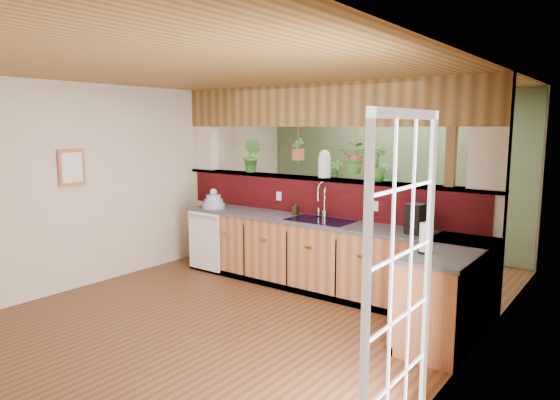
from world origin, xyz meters
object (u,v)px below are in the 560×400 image
Objects in this scene: coffee_maker at (418,219)px; glass_jar at (324,164)px; soap_dispenser at (296,208)px; shelving_console at (357,219)px; faucet at (322,199)px; paper_towel at (426,239)px; dish_stack at (214,202)px.

coffee_maker is 1.57m from glass_jar.
soap_dispenser is 1.72m from coffee_maker.
shelving_console is at bearing 95.77° from soap_dispenser.
coffee_maker is at bearing -14.97° from glass_jar.
shelving_console is at bearing 138.68° from coffee_maker.
soap_dispenser is (-0.40, -0.02, -0.16)m from faucet.
faucet is 1.28× the size of glass_jar.
paper_towel is at bearing -32.81° from glass_jar.
dish_stack is 1.87× the size of soap_dispenser.
faucet is at bearing -61.19° from shelving_console.
paper_towel is (2.10, -0.93, 0.05)m from soap_dispenser.
glass_jar is at bearing 116.88° from faucet.
shelving_console is at bearing 104.85° from glass_jar.
shelving_console is at bearing 66.68° from dish_stack.
glass_jar is at bearing 147.19° from paper_towel.
coffee_maker reaches higher than shelving_console.
glass_jar is (-1.43, 0.38, 0.52)m from coffee_maker.
soap_dispenser is 0.52× the size of coffee_maker.
shelving_console is (1.03, 2.39, -0.49)m from dish_stack.
soap_dispenser reaches higher than shelving_console.
glass_jar is at bearing 17.74° from dish_stack.
glass_jar reaches higher than soap_dispenser.
faucet is 1.45× the size of dish_stack.
faucet reaches higher than shelving_console.
dish_stack is at bearing -100.68° from shelving_console.
glass_jar is (0.29, 0.24, 0.59)m from soap_dispenser.
shelving_console is at bearing 106.18° from faucet.
paper_towel is 2.22m from glass_jar.
paper_towel is at bearing -40.31° from shelving_console.
dish_stack is at bearing -169.47° from coffee_maker.
soap_dispenser is at bearing -176.84° from faucet.
faucet is 2.70× the size of soap_dispenser.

